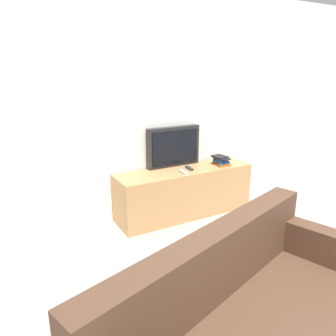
% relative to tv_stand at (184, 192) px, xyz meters
% --- Properties ---
extents(wall_back, '(9.00, 0.06, 2.60)m').
position_rel_tv_stand_xyz_m(wall_back, '(-0.31, 0.28, 1.01)').
color(wall_back, white).
rests_on(wall_back, ground_plane).
extents(tv_stand, '(1.68, 0.46, 0.58)m').
position_rel_tv_stand_xyz_m(tv_stand, '(0.00, 0.00, 0.00)').
color(tv_stand, tan).
rests_on(tv_stand, ground_plane).
extents(television, '(0.69, 0.09, 0.49)m').
position_rel_tv_stand_xyz_m(television, '(-0.05, 0.19, 0.53)').
color(television, black).
rests_on(television, tv_stand).
extents(book_stack, '(0.19, 0.23, 0.12)m').
position_rel_tv_stand_xyz_m(book_stack, '(0.49, -0.06, 0.34)').
color(book_stack, '#995623').
rests_on(book_stack, tv_stand).
extents(remote_on_stand, '(0.06, 0.16, 0.02)m').
position_rel_tv_stand_xyz_m(remote_on_stand, '(0.05, -0.03, 0.30)').
color(remote_on_stand, '#2D2D2D').
rests_on(remote_on_stand, tv_stand).
extents(remote_secondary, '(0.06, 0.18, 0.02)m').
position_rel_tv_stand_xyz_m(remote_secondary, '(-0.10, -0.12, 0.30)').
color(remote_secondary, '#B7B7B7').
rests_on(remote_secondary, tv_stand).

